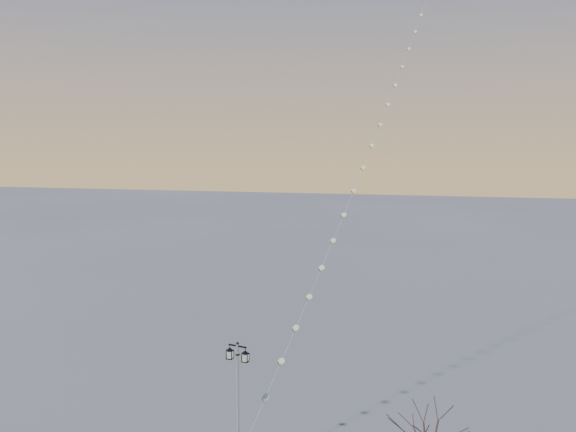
% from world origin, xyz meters
% --- Properties ---
extents(street_lamp, '(1.28, 0.65, 5.13)m').
position_xyz_m(street_lamp, '(-0.25, 3.48, 2.84)').
color(street_lamp, black).
rests_on(street_lamp, ground).
extents(kite_train, '(11.43, 49.84, 46.94)m').
position_xyz_m(kite_train, '(5.85, 25.02, 23.39)').
color(kite_train, black).
rests_on(kite_train, ground).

